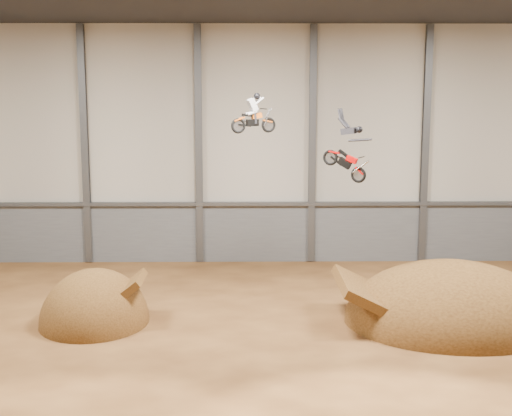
{
  "coord_description": "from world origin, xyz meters",
  "views": [
    {
      "loc": [
        -0.49,
        -27.0,
        10.36
      ],
      "look_at": [
        -0.11,
        4.0,
        5.11
      ],
      "focal_mm": 50.0,
      "sensor_mm": 36.0,
      "label": 1
    }
  ],
  "objects": [
    {
      "name": "steel_rail",
      "position": [
        0.0,
        14.75,
        3.55
      ],
      "size": [
        39.8,
        0.35,
        0.2
      ],
      "primitive_type": "cube",
      "color": "#47494F",
      "rests_on": "lower_band_back"
    },
    {
      "name": "landing_ramp",
      "position": [
        8.6,
        3.5,
        0.0
      ],
      "size": [
        9.47,
        8.38,
        5.47
      ],
      "primitive_type": "ellipsoid",
      "color": "#402610",
      "rests_on": "ground"
    },
    {
      "name": "floor",
      "position": [
        0.0,
        0.0,
        0.0
      ],
      "size": [
        40.0,
        40.0,
        0.0
      ],
      "primitive_type": "plane",
      "color": "#4E2D14",
      "rests_on": "ground"
    },
    {
      "name": "lower_band_back",
      "position": [
        0.0,
        14.9,
        1.75
      ],
      "size": [
        39.8,
        0.18,
        3.5
      ],
      "primitive_type": "cube",
      "color": "#5B5E64",
      "rests_on": "ground"
    },
    {
      "name": "steel_column_4",
      "position": [
        10.0,
        14.8,
        7.0
      ],
      "size": [
        0.4,
        0.36,
        13.9
      ],
      "primitive_type": "cube",
      "color": "#47494F",
      "rests_on": "ground"
    },
    {
      "name": "steel_column_1",
      "position": [
        -10.0,
        14.8,
        7.0
      ],
      "size": [
        0.4,
        0.36,
        13.9
      ],
      "primitive_type": "cube",
      "color": "#47494F",
      "rests_on": "ground"
    },
    {
      "name": "takeoff_ramp",
      "position": [
        -7.32,
        3.62,
        0.0
      ],
      "size": [
        4.82,
        5.56,
        4.82
      ],
      "primitive_type": "ellipsoid",
      "color": "#402610",
      "rests_on": "ground"
    },
    {
      "name": "back_wall",
      "position": [
        0.0,
        15.0,
        7.0
      ],
      "size": [
        40.0,
        0.1,
        14.0
      ],
      "primitive_type": "cube",
      "color": "beige",
      "rests_on": "ground"
    },
    {
      "name": "fmx_rider_b",
      "position": [
        3.65,
        4.24,
        7.89
      ],
      "size": [
        3.67,
        2.51,
        3.55
      ],
      "primitive_type": null,
      "rotation": [
        0.0,
        0.48,
        -0.5
      ],
      "color": "red"
    },
    {
      "name": "steel_column_3",
      "position": [
        3.33,
        14.8,
        7.0
      ],
      "size": [
        0.4,
        0.36,
        13.9
      ],
      "primitive_type": "cube",
      "color": "#47494F",
      "rests_on": "ground"
    },
    {
      "name": "fmx_rider_a",
      "position": [
        -0.2,
        5.93,
        9.29
      ],
      "size": [
        2.35,
        1.6,
        1.99
      ],
      "primitive_type": null,
      "rotation": [
        0.0,
        -0.01,
        0.39
      ],
      "color": "#D35B15"
    },
    {
      "name": "steel_column_2",
      "position": [
        -3.33,
        14.8,
        7.0
      ],
      "size": [
        0.4,
        0.36,
        13.9
      ],
      "primitive_type": "cube",
      "color": "#47494F",
      "rests_on": "ground"
    }
  ]
}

